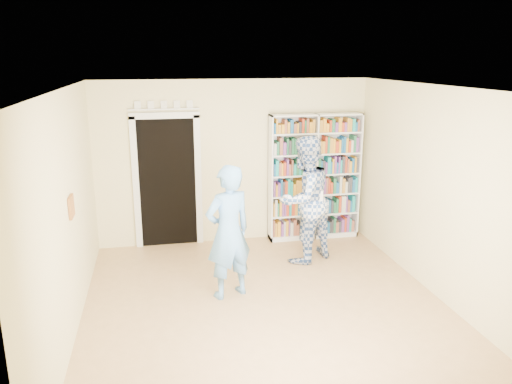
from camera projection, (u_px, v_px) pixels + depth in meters
floor at (267, 308)px, 6.24m from camera, size 5.00×5.00×0.00m
ceiling at (268, 88)px, 5.53m from camera, size 5.00×5.00×0.00m
wall_back at (234, 162)px, 8.25m from camera, size 4.50×0.00×4.50m
wall_left at (67, 216)px, 5.45m from camera, size 0.00×5.00×5.00m
wall_right at (440, 194)px, 6.32m from camera, size 0.00×5.00×5.00m
bookshelf at (314, 177)px, 8.43m from camera, size 1.55×0.29×2.14m
doorway at (167, 176)px, 8.06m from camera, size 1.10×0.08×2.43m
wall_art at (71, 207)px, 5.63m from camera, size 0.03×0.25×0.25m
man_blue at (228, 232)px, 6.35m from camera, size 0.75×0.63×1.76m
man_plaid at (304, 200)px, 7.48m from camera, size 1.18×1.10×1.93m
paper_sheet at (316, 201)px, 7.27m from camera, size 0.21×0.03×0.30m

